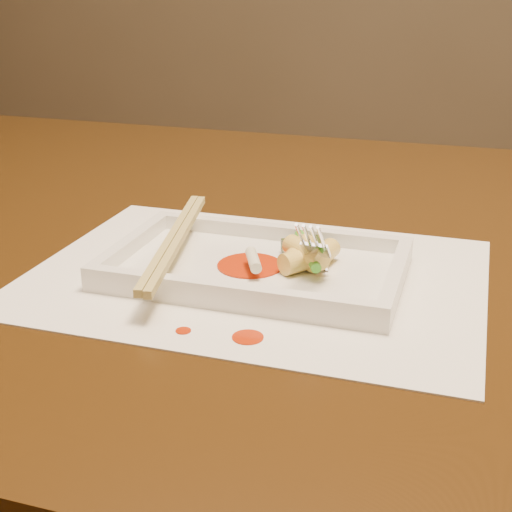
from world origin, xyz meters
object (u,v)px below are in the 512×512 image
(chopstick_a, at_px, (171,238))
(fork, at_px, (341,188))
(placemat, at_px, (256,275))
(plate_base, at_px, (256,270))
(table, at_px, (217,303))

(chopstick_a, distance_m, fork, 0.16)
(fork, bearing_deg, chopstick_a, -173.25)
(placemat, relative_size, chopstick_a, 1.64)
(placemat, distance_m, fork, 0.11)
(plate_base, height_order, chopstick_a, chopstick_a)
(table, bearing_deg, placemat, -55.93)
(table, relative_size, placemat, 3.50)
(table, xyz_separation_m, chopstick_a, (0.01, -0.13, 0.13))
(placemat, xyz_separation_m, fork, (0.07, 0.02, 0.08))
(placemat, bearing_deg, fork, 14.42)
(chopstick_a, bearing_deg, placemat, 0.00)
(chopstick_a, bearing_deg, table, 93.24)
(table, bearing_deg, fork, -35.63)
(placemat, bearing_deg, chopstick_a, 180.00)
(chopstick_a, height_order, fork, fork)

